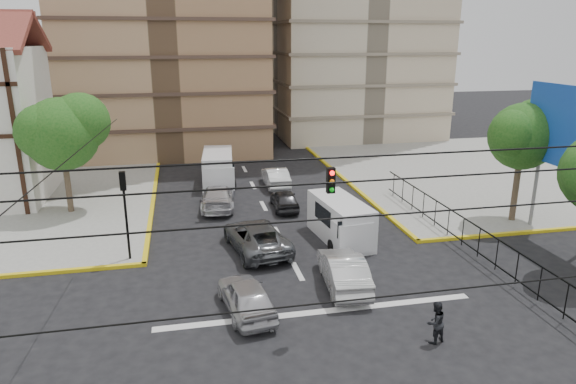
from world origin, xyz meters
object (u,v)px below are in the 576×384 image
object	(u,v)px
car_silver_front_left	(246,296)
pedestrian_crosswalk	(435,322)
van_left_lane	(218,170)
car_white_front_right	(343,270)
traffic_light_nw	(125,201)
van_right_lane	(342,222)

from	to	relation	value
car_silver_front_left	pedestrian_crosswalk	distance (m)	7.24
van_left_lane	car_white_front_right	size ratio (longest dim) A/B	1.20
traffic_light_nw	car_white_front_right	distance (m)	10.77
pedestrian_crosswalk	car_white_front_right	bearing A→B (deg)	-86.62
car_silver_front_left	car_white_front_right	size ratio (longest dim) A/B	0.90
van_left_lane	pedestrian_crosswalk	size ratio (longest dim) A/B	3.44
traffic_light_nw	van_left_lane	world-z (taller)	traffic_light_nw
traffic_light_nw	van_right_lane	distance (m)	11.12
van_left_lane	car_white_front_right	distance (m)	17.92
van_right_lane	traffic_light_nw	bearing A→B (deg)	174.82
van_left_lane	car_white_front_right	bearing A→B (deg)	-71.62
van_right_lane	car_white_front_right	bearing A→B (deg)	-113.68
van_left_lane	pedestrian_crosswalk	xyz separation A→B (m)	(5.98, -22.30, -0.37)
traffic_light_nw	car_silver_front_left	size ratio (longest dim) A/B	1.06
car_white_front_right	car_silver_front_left	bearing A→B (deg)	22.25
traffic_light_nw	van_right_lane	world-z (taller)	traffic_light_nw
van_right_lane	car_white_front_right	distance (m)	5.20
van_right_lane	pedestrian_crosswalk	size ratio (longest dim) A/B	3.22
van_left_lane	car_silver_front_left	distance (m)	18.82
car_silver_front_left	car_white_front_right	distance (m)	4.67
car_white_front_right	van_right_lane	bearing A→B (deg)	-101.53
car_silver_front_left	pedestrian_crosswalk	size ratio (longest dim) A/B	2.58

